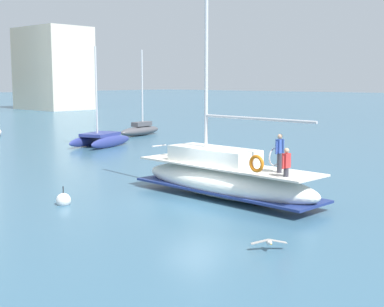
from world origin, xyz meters
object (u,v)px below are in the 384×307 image
object	(u,v)px
moored_ketch_distant	(100,139)
seagull	(269,242)
moored_cutter_right	(140,129)
mooring_buoy	(63,200)
main_sailboat	(224,178)

from	to	relation	value
moored_ketch_distant	seagull	distance (m)	27.87
seagull	moored_ketch_distant	bearing A→B (deg)	62.21
moored_cutter_right	mooring_buoy	bearing A→B (deg)	-138.93
main_sailboat	seagull	world-z (taller)	main_sailboat
mooring_buoy	moored_cutter_right	bearing A→B (deg)	41.07
moored_ketch_distant	main_sailboat	bearing A→B (deg)	-112.99
moored_ketch_distant	moored_cutter_right	bearing A→B (deg)	26.70
moored_cutter_right	seagull	xyz separation A→B (m)	(-20.86, -28.61, -0.31)
mooring_buoy	main_sailboat	bearing A→B (deg)	-36.34
seagull	mooring_buoy	distance (m)	9.90
seagull	moored_cutter_right	bearing A→B (deg)	53.90
seagull	mooring_buoy	xyz separation A→B (m)	(-0.63, 9.88, -0.08)
moored_cutter_right	moored_ketch_distant	size ratio (longest dim) A/B	1.03
moored_ketch_distant	seagull	bearing A→B (deg)	-117.79
seagull	mooring_buoy	bearing A→B (deg)	93.66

